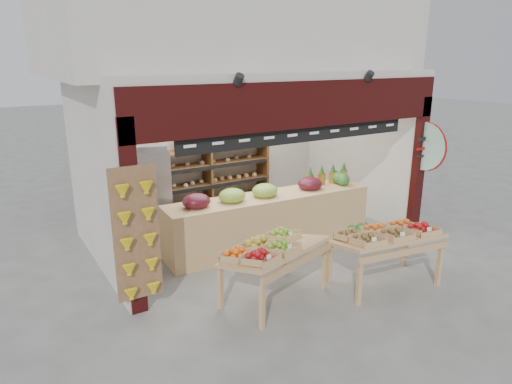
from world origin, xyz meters
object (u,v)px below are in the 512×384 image
object	(u,v)px
mid_counter	(269,219)
refrigerator	(150,188)
watermelon_pile	(351,224)
display_table_right	(387,236)
display_table_left	(269,250)
cardboard_stack	(182,227)
back_shelving	(208,167)

from	to	relation	value
mid_counter	refrigerator	bearing A→B (deg)	129.79
watermelon_pile	mid_counter	bearing A→B (deg)	171.03
display_table_right	display_table_left	bearing A→B (deg)	164.19
display_table_left	display_table_right	world-z (taller)	display_table_right
display_table_left	watermelon_pile	size ratio (longest dim) A/B	2.58
cardboard_stack	display_table_right	bearing A→B (deg)	-59.60
refrigerator	display_table_left	bearing A→B (deg)	-65.47
display_table_left	refrigerator	bearing A→B (deg)	97.75
back_shelving	display_table_right	distance (m)	4.32
display_table_right	watermelon_pile	distance (m)	2.23
back_shelving	refrigerator	xyz separation A→B (m)	(-1.34, -0.21, -0.22)
cardboard_stack	watermelon_pile	xyz separation A→B (m)	(3.00, -1.41, -0.08)
back_shelving	watermelon_pile	xyz separation A→B (m)	(1.97, -2.36, -0.93)
cardboard_stack	watermelon_pile	bearing A→B (deg)	-25.27
back_shelving	display_table_left	world-z (taller)	back_shelving
cardboard_stack	mid_counter	distance (m)	1.70
display_table_right	watermelon_pile	xyz separation A→B (m)	(1.08, 1.86, -0.61)
display_table_left	display_table_right	distance (m)	1.83
display_table_right	mid_counter	bearing A→B (deg)	107.82
watermelon_pile	display_table_right	bearing A→B (deg)	-120.09
back_shelving	refrigerator	distance (m)	1.38
back_shelving	mid_counter	distance (m)	2.17
display_table_right	watermelon_pile	size ratio (longest dim) A/B	2.50
cardboard_stack	display_table_right	xyz separation A→B (m)	(1.92, -3.27, 0.54)
refrigerator	watermelon_pile	xyz separation A→B (m)	(3.32, -2.14, -0.71)
back_shelving	display_table_right	world-z (taller)	back_shelving
refrigerator	display_table_left	world-z (taller)	refrigerator
cardboard_stack	watermelon_pile	world-z (taller)	cardboard_stack
mid_counter	display_table_left	size ratio (longest dim) A/B	2.26
back_shelving	display_table_left	distance (m)	3.83
refrigerator	mid_counter	world-z (taller)	refrigerator
refrigerator	watermelon_pile	bearing A→B (deg)	-16.09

